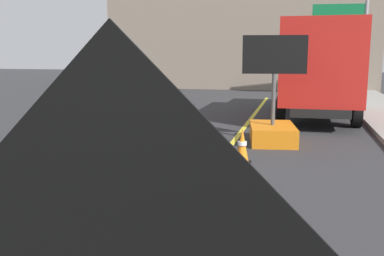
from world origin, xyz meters
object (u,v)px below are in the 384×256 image
Objects in this scene: arrow_board_trailer at (273,124)px; box_truck at (318,67)px; traffic_cone_mid_lane at (218,193)px; pickup_car at (133,121)px; highway_guide_sign at (350,31)px; traffic_cone_far_lane at (242,146)px.

box_truck is at bearing 76.21° from arrow_board_trailer.
pickup_car is at bearing 126.55° from traffic_cone_mid_lane.
highway_guide_sign is at bearing 67.62° from pickup_car.
highway_guide_sign is at bearing 79.43° from traffic_cone_mid_lane.
traffic_cone_mid_lane is (-0.41, -5.40, -0.14)m from arrow_board_trailer.
arrow_board_trailer is 3.58m from pickup_car.
arrow_board_trailer is at bearing -103.06° from highway_guide_sign.
box_truck is 8.50m from highway_guide_sign.
pickup_car is 4.53m from traffic_cone_mid_lane.
highway_guide_sign is 19.16m from traffic_cone_mid_lane.
traffic_cone_far_lane is at bearing 91.13° from traffic_cone_mid_lane.
traffic_cone_mid_lane is at bearing -94.36° from arrow_board_trailer.
traffic_cone_far_lane is (-3.53, -15.55, -3.06)m from highway_guide_sign.
box_truck is at bearing -102.60° from highway_guide_sign.
pickup_car is (-4.34, -6.82, -1.09)m from box_truck.
box_truck reaches higher than pickup_car.
pickup_car is (-3.10, -1.78, 0.21)m from arrow_board_trailer.
traffic_cone_mid_lane is 0.92× the size of traffic_cone_far_lane.
pickup_car is at bearing 167.22° from traffic_cone_far_lane.
box_truck is 10.68m from traffic_cone_mid_lane.
box_truck is 7.74m from traffic_cone_far_lane.
traffic_cone_mid_lane is at bearing -98.97° from box_truck.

